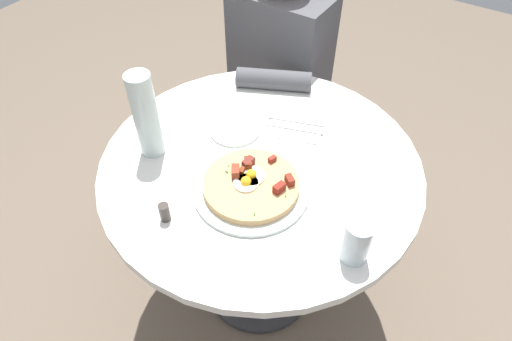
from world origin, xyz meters
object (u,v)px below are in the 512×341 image
object	(u,v)px
fork	(297,121)
water_glass	(357,241)
breakfast_pizza	(251,184)
knife	(295,129)
pepper_shaker	(165,212)
salt_shaker	(280,81)
person_seated	(279,90)
water_bottle	(146,116)
bread_plate	(235,129)
pizza_plate	(251,189)
dining_table	(260,198)

from	to	relation	value
fork	water_glass	size ratio (longest dim) A/B	1.45
breakfast_pizza	knife	xyz separation A→B (m)	(0.02, -0.29, -0.02)
pepper_shaker	fork	bearing A→B (deg)	-100.35
salt_shaker	person_seated	bearing A→B (deg)	-59.45
water_bottle	pepper_shaker	bearing A→B (deg)	139.03
breakfast_pizza	fork	xyz separation A→B (m)	(0.04, -0.32, -0.02)
bread_plate	knife	distance (m)	0.19
bread_plate	water_glass	distance (m)	0.56
pizza_plate	knife	xyz separation A→B (m)	(0.03, -0.29, 0.00)
person_seated	pizza_plate	size ratio (longest dim) A/B	3.51
knife	water_glass	size ratio (longest dim) A/B	1.45
pizza_plate	water_bottle	world-z (taller)	water_bottle
fork	pepper_shaker	distance (m)	0.54
person_seated	pizza_plate	distance (m)	0.80
water_glass	salt_shaker	size ratio (longest dim) A/B	2.17
water_bottle	person_seated	bearing A→B (deg)	-91.05
pizza_plate	water_glass	xyz separation A→B (m)	(-0.33, 0.04, 0.06)
pepper_shaker	dining_table	bearing A→B (deg)	-106.26
breakfast_pizza	water_glass	bearing A→B (deg)	172.57
pepper_shaker	water_glass	bearing A→B (deg)	-160.29
person_seated	knife	size ratio (longest dim) A/B	6.31
knife	water_bottle	size ratio (longest dim) A/B	0.67
pizza_plate	salt_shaker	distance (m)	0.49
water_bottle	dining_table	bearing A→B (deg)	-154.82
person_seated	knife	xyz separation A→B (m)	(-0.30, 0.41, 0.22)
breakfast_pizza	pepper_shaker	distance (m)	0.25
pizza_plate	breakfast_pizza	xyz separation A→B (m)	(0.00, -0.00, 0.02)
dining_table	pepper_shaker	world-z (taller)	pepper_shaker
person_seated	pizza_plate	xyz separation A→B (m)	(-0.32, 0.70, 0.22)
dining_table	water_glass	size ratio (longest dim) A/B	7.66
bread_plate	pepper_shaker	world-z (taller)	pepper_shaker
pizza_plate	bread_plate	size ratio (longest dim) A/B	2.03
person_seated	bread_plate	bearing A→B (deg)	105.30
person_seated	water_glass	size ratio (longest dim) A/B	9.12
dining_table	pizza_plate	bearing A→B (deg)	110.08
knife	water_bottle	world-z (taller)	water_bottle
pepper_shaker	water_bottle	bearing A→B (deg)	-40.97
person_seated	bread_plate	world-z (taller)	person_seated
knife	pepper_shaker	xyz separation A→B (m)	(0.11, 0.49, 0.02)
fork	water_bottle	size ratio (longest dim) A/B	0.67
fork	water_glass	world-z (taller)	water_glass
breakfast_pizza	water_glass	world-z (taller)	water_glass
person_seated	pepper_shaker	world-z (taller)	person_seated
fork	water_glass	xyz separation A→B (m)	(-0.36, 0.36, 0.06)
fork	pepper_shaker	xyz separation A→B (m)	(0.10, 0.53, 0.02)
dining_table	water_glass	distance (m)	0.46
dining_table	bread_plate	size ratio (longest dim) A/B	5.96
dining_table	knife	size ratio (longest dim) A/B	5.29
dining_table	water_bottle	world-z (taller)	water_bottle
dining_table	water_glass	bearing A→B (deg)	157.52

